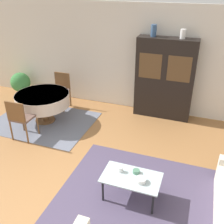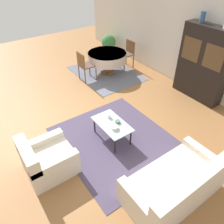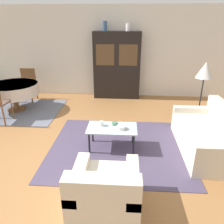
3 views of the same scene
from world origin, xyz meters
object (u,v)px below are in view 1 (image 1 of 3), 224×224
Objects in this scene: cup at (120,169)px; coffee_table at (131,179)px; dining_chair_near at (20,117)px; vase_short at (183,34)px; display_cabinet at (164,79)px; vase_tall at (154,31)px; bowl at (141,180)px; bowl_small at (136,171)px; dining_chair_far at (61,88)px; potted_plant at (21,83)px; dining_table at (43,100)px.

coffee_table is at bearing -17.63° from cup.
dining_chair_near is 3.98m from vase_short.
display_cabinet is 2.12× the size of dining_chair_near.
vase_tall is 0.66m from vase_short.
display_cabinet reaches higher than bowl.
cup is at bearing 162.24° from bowl.
bowl reaches higher than bowl_small.
display_cabinet reaches higher than cup.
dining_chair_far is at bearing 136.42° from coffee_table.
dining_chair_far is 3.46× the size of vase_tall.
cup reaches higher than coffee_table.
display_cabinet is at bearing 94.11° from bowl.
vase_short is at bearing -171.69° from dining_chair_far.
display_cabinet is 3.46m from dining_chair_near.
dining_chair_near is at bearing 90.00° from dining_chair_far.
potted_plant is (-4.01, 2.75, -0.06)m from cup.
bowl is (0.17, -0.05, 0.08)m from coffee_table.
cup is (2.52, -1.67, -0.10)m from dining_table.
vase_short reaches higher than dining_table.
display_cabinet is 3.01m from cup.
cup is at bearing -86.12° from vase_tall.
coffee_table is 1.27× the size of potted_plant.
dining_table is at bearing -156.52° from vase_short.
vase_tall is (-0.20, 2.96, 1.64)m from cup.
dining_chair_far is at bearing -169.39° from vase_tall.
dining_chair_near is 4.50× the size of vase_short.
display_cabinet is 1.14m from vase_short.
dining_chair_far reaches higher than coffee_table.
dining_table reaches higher than bowl.
coffee_table is 5.78× the size of bowl.
dining_chair_far is at bearing 90.00° from dining_chair_near.
bowl_small is (0.10, -2.91, -0.53)m from display_cabinet.
vase_short is (2.98, 2.15, 1.53)m from dining_chair_near.
bowl is at bearing 137.52° from dining_chair_far.
coffee_table is 3.24m from dining_table.
dining_chair_far is 4.50× the size of vase_short.
dining_table is 11.50× the size of bowl_small.
coffee_table is 0.99× the size of dining_chair_near.
display_cabinet is 2.73× the size of potted_plant.
cup is at bearing -33.52° from dining_table.
vase_short is (0.46, 2.96, 1.61)m from cup.
potted_plant is at bearing 145.49° from cup.
vase_short reaches higher than potted_plant.
bowl_small is at bearing -94.05° from vase_short.
coffee_table is 8.25× the size of bowl_small.
vase_tall is (2.32, 1.29, 1.53)m from dining_table.
coffee_table is 0.23m from cup.
bowl_small is 3.38m from vase_tall.
cup is at bearing 162.37° from coffee_table.
dining_chair_near is 3.04m from bowl.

